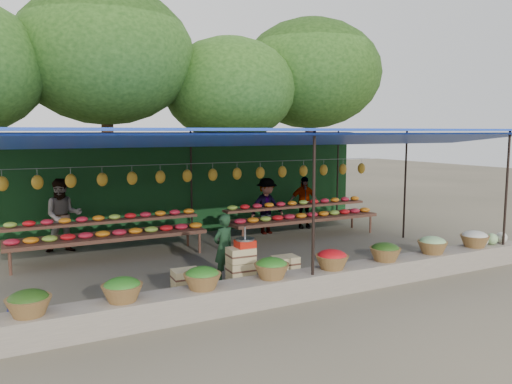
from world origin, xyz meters
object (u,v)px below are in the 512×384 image
crate_counter (239,274)px  vendor_seated (224,248)px  weighing_scale (245,242)px  blue_crate_back (25,317)px

crate_counter → vendor_seated: vendor_seated is taller
crate_counter → vendor_seated: 0.75m
weighing_scale → blue_crate_back: (-3.52, -0.00, -0.72)m
crate_counter → weighing_scale: (0.11, 0.00, 0.54)m
weighing_scale → vendor_seated: bearing=99.2°
weighing_scale → blue_crate_back: size_ratio=0.82×
crate_counter → blue_crate_back: crate_counter is taller
vendor_seated → blue_crate_back: size_ratio=2.89×
crate_counter → weighing_scale: weighing_scale is taller
crate_counter → blue_crate_back: size_ratio=5.42×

